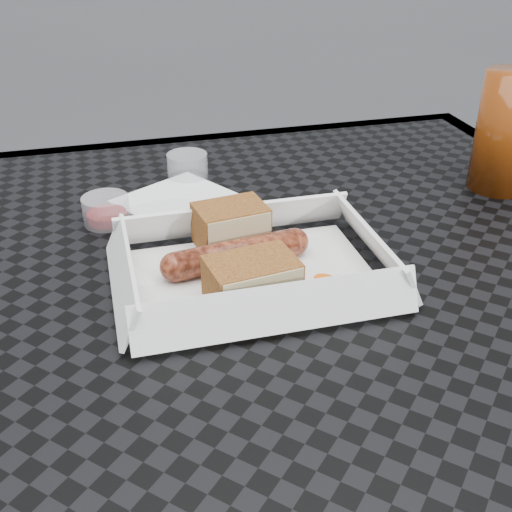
{
  "coord_description": "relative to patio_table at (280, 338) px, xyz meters",
  "views": [
    {
      "loc": [
        -0.15,
        -0.49,
        1.06
      ],
      "look_at": [
        -0.03,
        -0.01,
        0.78
      ],
      "focal_mm": 45.0,
      "sensor_mm": 36.0,
      "label": 1
    }
  ],
  "objects": [
    {
      "name": "bratwurst",
      "position": [
        -0.04,
        0.02,
        0.09
      ],
      "size": [
        0.15,
        0.04,
        0.03
      ],
      "rotation": [
        0.0,
        0.0,
        0.14
      ],
      "color": "brown",
      "rests_on": "food_tray"
    },
    {
      "name": "food_tray",
      "position": [
        -0.03,
        -0.0,
        0.08
      ],
      "size": [
        0.22,
        0.15,
        0.0
      ],
      "primitive_type": "cube",
      "color": "white",
      "rests_on": "patio_table"
    },
    {
      "name": "bread_near",
      "position": [
        -0.03,
        0.06,
        0.1
      ],
      "size": [
        0.07,
        0.06,
        0.04
      ],
      "primitive_type": "cube",
      "rotation": [
        0.0,
        0.0,
        0.14
      ],
      "color": "brown",
      "rests_on": "food_tray"
    },
    {
      "name": "veg_garnish",
      "position": [
        0.03,
        -0.05,
        0.08
      ],
      "size": [
        0.03,
        0.03,
        0.0
      ],
      "color": "#EE5A0A",
      "rests_on": "food_tray"
    },
    {
      "name": "drink_glass",
      "position": [
        0.31,
        0.12,
        0.15
      ],
      "size": [
        0.07,
        0.07,
        0.14
      ],
      "primitive_type": "cylinder",
      "color": "#652808",
      "rests_on": "patio_table"
    },
    {
      "name": "condiment_cup_empty",
      "position": [
        -0.05,
        0.25,
        0.09
      ],
      "size": [
        0.05,
        0.05,
        0.03
      ],
      "primitive_type": "cylinder",
      "color": "silver",
      "rests_on": "patio_table"
    },
    {
      "name": "condiment_cup_sauce",
      "position": [
        -0.15,
        0.15,
        0.09
      ],
      "size": [
        0.05,
        0.05,
        0.03
      ],
      "primitive_type": "cylinder",
      "color": "maroon",
      "rests_on": "patio_table"
    },
    {
      "name": "bread_far",
      "position": [
        -0.04,
        -0.04,
        0.1
      ],
      "size": [
        0.08,
        0.06,
        0.04
      ],
      "primitive_type": "cube",
      "rotation": [
        0.0,
        0.0,
        0.14
      ],
      "color": "brown",
      "rests_on": "food_tray"
    },
    {
      "name": "napkin",
      "position": [
        -0.07,
        0.18,
        0.08
      ],
      "size": [
        0.16,
        0.16,
        0.0
      ],
      "primitive_type": "cube",
      "rotation": [
        0.0,
        0.0,
        0.53
      ],
      "color": "white",
      "rests_on": "patio_table"
    },
    {
      "name": "patio_table",
      "position": [
        0.0,
        0.0,
        0.0
      ],
      "size": [
        0.8,
        0.8,
        0.74
      ],
      "color": "black",
      "rests_on": "ground"
    }
  ]
}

